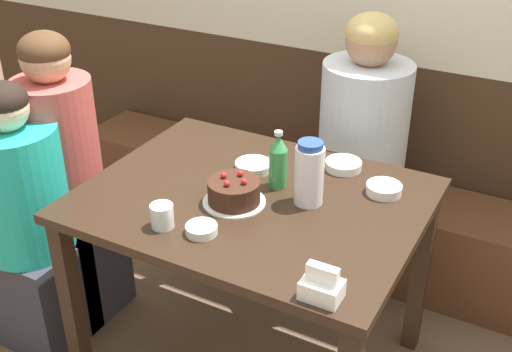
{
  "coord_description": "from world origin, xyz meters",
  "views": [
    {
      "loc": [
        0.91,
        -1.66,
        1.9
      ],
      "look_at": [
        -0.01,
        0.05,
        0.82
      ],
      "focal_mm": 45.0,
      "sensor_mm": 36.0,
      "label": 1
    }
  ],
  "objects": [
    {
      "name": "bowl_soup_white",
      "position": [
        0.2,
        0.33,
        0.79
      ],
      "size": [
        0.13,
        0.13,
        0.03
      ],
      "color": "white",
      "rests_on": "dining_table"
    },
    {
      "name": "birthday_cake",
      "position": [
        -0.03,
        -0.07,
        0.81
      ],
      "size": [
        0.21,
        0.21,
        0.1
      ],
      "color": "white",
      "rests_on": "dining_table"
    },
    {
      "name": "person_pale_blue_shirt",
      "position": [
        -0.83,
        -0.27,
        0.54
      ],
      "size": [
        0.34,
        0.34,
        1.13
      ],
      "color": "#33333D",
      "rests_on": "ground_plane"
    },
    {
      "name": "bowl_side_dish",
      "position": [
        0.39,
        0.23,
        0.79
      ],
      "size": [
        0.12,
        0.12,
        0.03
      ],
      "color": "white",
      "rests_on": "dining_table"
    },
    {
      "name": "napkin_holder",
      "position": [
        0.42,
        -0.38,
        0.81
      ],
      "size": [
        0.11,
        0.08,
        0.11
      ],
      "color": "white",
      "rests_on": "dining_table"
    },
    {
      "name": "person_grey_tee",
      "position": [
        -0.83,
        -0.05,
        0.58
      ],
      "size": [
        0.34,
        0.31,
        1.25
      ],
      "color": "#33333D",
      "rests_on": "ground_plane"
    },
    {
      "name": "glass_water_tall",
      "position": [
        -0.16,
        -0.3,
        0.81
      ],
      "size": [
        0.07,
        0.07,
        0.08
      ],
      "color": "silver",
      "rests_on": "dining_table"
    },
    {
      "name": "bowl_rice_small",
      "position": [
        -0.09,
        0.17,
        0.79
      ],
      "size": [
        0.13,
        0.13,
        0.03
      ],
      "color": "white",
      "rests_on": "dining_table"
    },
    {
      "name": "soju_bottle",
      "position": [
        0.05,
        0.1,
        0.87
      ],
      "size": [
        0.06,
        0.06,
        0.21
      ],
      "color": "#388E4C",
      "rests_on": "dining_table"
    },
    {
      "name": "water_pitcher",
      "position": [
        0.18,
        0.05,
        0.88
      ],
      "size": [
        0.1,
        0.1,
        0.23
      ],
      "color": "white",
      "rests_on": "dining_table"
    },
    {
      "name": "dining_table",
      "position": [
        0.0,
        0.0,
        0.67
      ],
      "size": [
        1.15,
        0.89,
        0.77
      ],
      "color": "black",
      "rests_on": "ground_plane"
    },
    {
      "name": "bench_seat",
      "position": [
        0.0,
        0.83,
        0.21
      ],
      "size": [
        2.79,
        0.38,
        0.43
      ],
      "color": "#56331E",
      "rests_on": "ground_plane"
    },
    {
      "name": "bowl_sauce_shallow",
      "position": [
        -0.03,
        -0.28,
        0.79
      ],
      "size": [
        0.1,
        0.1,
        0.03
      ],
      "color": "white",
      "rests_on": "dining_table"
    },
    {
      "name": "person_teal_shirt",
      "position": [
        0.15,
        0.71,
        0.63
      ],
      "size": [
        0.37,
        0.37,
        1.26
      ],
      "rotation": [
        0.0,
        0.0,
        -1.57
      ],
      "color": "#33333D",
      "rests_on": "ground_plane"
    }
  ]
}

